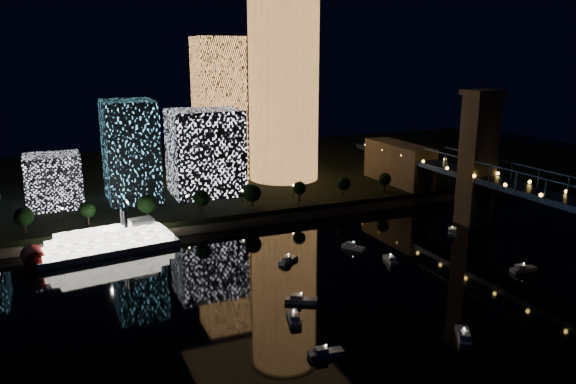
# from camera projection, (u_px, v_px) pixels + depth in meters

# --- Properties ---
(ground) EXTENTS (520.00, 520.00, 0.00)m
(ground) POSITION_uv_depth(u_px,v_px,m) (407.00, 306.00, 143.61)
(ground) COLOR black
(ground) RESTS_ON ground
(far_bank) EXTENTS (420.00, 160.00, 5.00)m
(far_bank) POSITION_uv_depth(u_px,v_px,m) (223.00, 174.00, 285.38)
(far_bank) COLOR black
(far_bank) RESTS_ON ground
(seawall) EXTENTS (420.00, 6.00, 3.00)m
(seawall) POSITION_uv_depth(u_px,v_px,m) (282.00, 216.00, 216.22)
(seawall) COLOR #6B5E4C
(seawall) RESTS_ON ground
(tower_cylindrical) EXTENTS (34.00, 34.00, 87.70)m
(tower_cylindrical) POSITION_uv_depth(u_px,v_px,m) (284.00, 84.00, 255.10)
(tower_cylindrical) COLOR #FFA351
(tower_cylindrical) RESTS_ON far_bank
(tower_rectangular) EXTENTS (20.33, 20.33, 64.68)m
(tower_rectangular) POSITION_uv_depth(u_px,v_px,m) (219.00, 110.00, 253.87)
(tower_rectangular) COLOR #FFA351
(tower_rectangular) RESTS_ON far_bank
(midrise_blocks) EXTENTS (115.56, 36.44, 39.78)m
(midrise_blocks) POSITION_uv_depth(u_px,v_px,m) (114.00, 158.00, 223.41)
(midrise_blocks) COLOR white
(midrise_blocks) RESTS_ON far_bank
(riverboat) EXTENTS (48.58, 16.46, 14.37)m
(riverboat) POSITION_uv_depth(u_px,v_px,m) (102.00, 244.00, 179.06)
(riverboat) COLOR silver
(riverboat) RESTS_ON ground
(motorboats) EXTENTS (115.30, 72.41, 2.78)m
(motorboats) POSITION_uv_depth(u_px,v_px,m) (372.00, 290.00, 151.48)
(motorboats) COLOR silver
(motorboats) RESTS_ON ground
(esplanade_trees) EXTENTS (165.58, 6.93, 8.96)m
(esplanade_trees) POSITION_uv_depth(u_px,v_px,m) (192.00, 199.00, 206.45)
(esplanade_trees) COLOR black
(esplanade_trees) RESTS_ON far_bank
(street_lamps) EXTENTS (132.70, 0.70, 5.65)m
(street_lamps) POSITION_uv_depth(u_px,v_px,m) (187.00, 199.00, 211.95)
(street_lamps) COLOR black
(street_lamps) RESTS_ON far_bank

